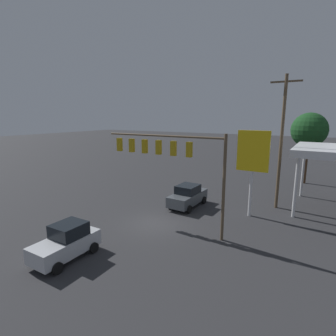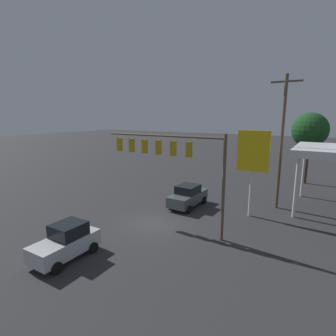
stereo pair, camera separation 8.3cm
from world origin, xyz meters
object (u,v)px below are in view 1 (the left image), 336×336
Objects in this scene: street_tree at (309,130)px; utility_pole at (281,140)px; traffic_signal_assembly at (167,153)px; price_sign at (253,155)px; hatchback_crossing at (66,242)px; sedan_waiting at (188,196)px.

utility_pole is at bearing 82.75° from street_tree.
traffic_signal_assembly reaches higher than price_sign.
hatchback_crossing is (2.59, 6.66, -4.40)m from traffic_signal_assembly.
hatchback_crossing is at bearing 59.96° from utility_pole.
street_tree is at bearing -101.64° from price_sign.
street_tree is at bearing 152.27° from sedan_waiting.
utility_pole is 9.18m from sedan_waiting.
street_tree is at bearing -111.25° from traffic_signal_assembly.
traffic_signal_assembly is 8.39m from hatchback_crossing.
traffic_signal_assembly is 1.37× the size of price_sign.
traffic_signal_assembly is 6.90m from price_sign.
price_sign is 14.36m from street_tree.
utility_pole is at bearing 149.07° from hatchback_crossing.
street_tree reaches higher than hatchback_crossing.
street_tree reaches higher than sedan_waiting.
price_sign is 6.64m from sedan_waiting.
price_sign reaches higher than sedan_waiting.
utility_pole is 3.63m from price_sign.
price_sign is at bearing 78.36° from street_tree.
utility_pole is 10.94m from street_tree.
price_sign is at bearing -131.53° from traffic_signal_assembly.
traffic_signal_assembly is at bearing 157.89° from hatchback_crossing.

